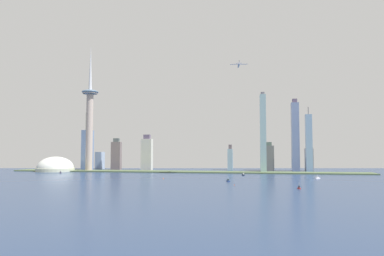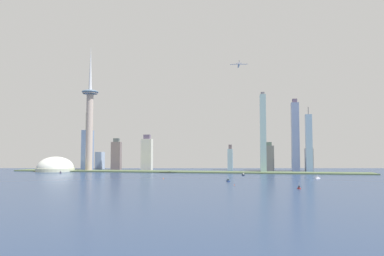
{
  "view_description": "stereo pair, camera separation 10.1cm",
  "coord_description": "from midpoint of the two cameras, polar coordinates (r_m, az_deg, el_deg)",
  "views": [
    {
      "loc": [
        148.24,
        -346.95,
        51.83
      ],
      "look_at": [
        19.07,
        459.33,
        102.16
      ],
      "focal_mm": 33.13,
      "sensor_mm": 36.0,
      "label": 1
    },
    {
      "loc": [
        148.34,
        -346.93,
        51.83
      ],
      "look_at": [
        19.07,
        459.33,
        102.16
      ],
      "focal_mm": 33.13,
      "sensor_mm": 36.0,
      "label": 2
    }
  ],
  "objects": [
    {
      "name": "skyscraper_6",
      "position": [
        891.48,
        12.21,
        -4.68
      ],
      "size": [
        25.9,
        21.51,
        70.68
      ],
      "color": "slate",
      "rests_on": "ground"
    },
    {
      "name": "observation_tower",
      "position": [
        902.28,
        -16.14,
        1.95
      ],
      "size": [
        40.24,
        40.24,
        308.15
      ],
      "color": "#B4A094",
      "rests_on": "ground"
    },
    {
      "name": "channel_buoy_1",
      "position": [
        526.22,
        6.82,
        -9.05
      ],
      "size": [
        1.03,
        1.03,
        1.97
      ],
      "primitive_type": "cone",
      "color": "#E54C19",
      "rests_on": "ground"
    },
    {
      "name": "skyscraper_1",
      "position": [
        831.28,
        11.37,
        -0.78
      ],
      "size": [
        13.5,
        23.6,
        184.83
      ],
      "color": "#92B5B7",
      "rests_on": "ground"
    },
    {
      "name": "boat_4",
      "position": [
        848.03,
        -20.4,
        -6.71
      ],
      "size": [
        5.8,
        8.86,
        8.08
      ],
      "rotation": [
        0.0,
        0.0,
        1.99
      ],
      "color": "#211530",
      "rests_on": "ground"
    },
    {
      "name": "skyscraper_5",
      "position": [
        877.87,
        18.31,
        -2.31
      ],
      "size": [
        14.35,
        14.42,
        153.67
      ],
      "color": "#80A1C0",
      "rests_on": "ground"
    },
    {
      "name": "waterfront_pier",
      "position": [
        824.14,
        -1.28,
        -7.05
      ],
      "size": [
        830.06,
        52.94,
        2.45
      ],
      "primitive_type": "cube",
      "color": "#4E6040",
      "rests_on": "ground"
    },
    {
      "name": "ground_plane",
      "position": [
        380.84,
        -14.18,
        -11.24
      ],
      "size": [
        6000.0,
        6000.0,
        0.0
      ],
      "primitive_type": "plane",
      "color": "navy"
    },
    {
      "name": "boat_0",
      "position": [
        588.41,
        5.83,
        -8.41
      ],
      "size": [
        6.79,
        12.08,
        7.44
      ],
      "rotation": [
        0.0,
        0.0,
        4.98
      ],
      "color": "navy",
      "rests_on": "ground"
    },
    {
      "name": "boat_3",
      "position": [
        497.32,
        16.86,
        -9.19
      ],
      "size": [
        3.7,
        7.2,
        8.26
      ],
      "rotation": [
        0.0,
        0.0,
        4.98
      ],
      "color": "#B52822",
      "rests_on": "ground"
    },
    {
      "name": "boat_1",
      "position": [
        679.56,
        19.55,
        -7.6
      ],
      "size": [
        11.08,
        11.3,
        7.93
      ],
      "rotation": [
        0.0,
        0.0,
        0.8
      ],
      "color": "white",
      "rests_on": "ground"
    },
    {
      "name": "skyscraper_2",
      "position": [
        906.99,
        -7.28,
        -4.13
      ],
      "size": [
        27.08,
        17.77,
        90.33
      ],
      "color": "beige",
      "rests_on": "ground"
    },
    {
      "name": "stadium_dome",
      "position": [
        918.19,
        -21.14,
        -6.06
      ],
      "size": [
        89.57,
        89.57,
        54.62
      ],
      "color": "beige",
      "rests_on": "ground"
    },
    {
      "name": "boat_2",
      "position": [
        728.37,
        8.26,
        -7.43
      ],
      "size": [
        5.87,
        8.71,
        8.91
      ],
      "rotation": [
        0.0,
        0.0,
        2.01
      ],
      "color": "black",
      "rests_on": "ground"
    },
    {
      "name": "skyscraper_9",
      "position": [
        910.82,
        16.29,
        -1.23
      ],
      "size": [
        18.11,
        19.13,
        178.11
      ],
      "color": "#7082AC",
      "rests_on": "ground"
    },
    {
      "name": "skyscraper_0",
      "position": [
        956.37,
        -16.47,
        -3.41
      ],
      "size": [
        23.85,
        24.37,
        102.6
      ],
      "color": "#637DA6",
      "rests_on": "ground"
    },
    {
      "name": "skyscraper_10",
      "position": [
        1019.15,
        -16.29,
        -1.95
      ],
      "size": [
        13.39,
        12.55,
        154.8
      ],
      "color": "gray",
      "rests_on": "ground"
    },
    {
      "name": "airplane",
      "position": [
        761.78,
        7.54,
        10.02
      ],
      "size": [
        36.49,
        35.64,
        8.72
      ],
      "rotation": [
        0.0,
        0.0,
        1.66
      ],
      "color": "silver"
    },
    {
      "name": "skyscraper_3",
      "position": [
        916.13,
        18.34,
        -4.87
      ],
      "size": [
        17.19,
        27.93,
        55.16
      ],
      "color": "#9A9993",
      "rests_on": "ground"
    },
    {
      "name": "skyscraper_4",
      "position": [
        947.79,
        -12.09,
        -4.29
      ],
      "size": [
        25.07,
        14.31,
        81.87
      ],
      "color": "slate",
      "rests_on": "ground"
    },
    {
      "name": "channel_buoy_0",
      "position": [
        638.11,
        -4.64,
        -8.07
      ],
      "size": [
        1.76,
        1.76,
        2.35
      ],
      "primitive_type": "cone",
      "color": "#E54C19",
      "rests_on": "ground"
    },
    {
      "name": "skyscraper_8",
      "position": [
        922.28,
        6.18,
        -4.91
      ],
      "size": [
        13.0,
        22.05,
        65.11
      ],
      "color": "#99B9C3",
      "rests_on": "ground"
    },
    {
      "name": "skyscraper_7",
      "position": [
        993.31,
        -14.61,
        -5.07
      ],
      "size": [
        18.57,
        23.24,
        46.09
      ],
      "color": "#9BAEC4",
      "rests_on": "ground"
    }
  ]
}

